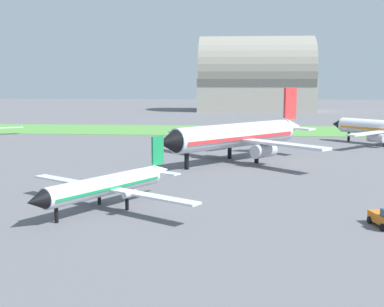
% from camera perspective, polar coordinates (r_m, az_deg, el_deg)
% --- Properties ---
extents(ground_plane, '(600.00, 600.00, 0.00)m').
position_cam_1_polar(ground_plane, '(76.00, -6.73, -2.25)').
color(ground_plane, slate).
extents(grass_taxiway_strip, '(360.00, 28.00, 0.08)m').
position_cam_1_polar(grass_taxiway_strip, '(141.45, -1.45, 2.71)').
color(grass_taxiway_strip, '#549342').
rests_on(grass_taxiway_strip, ground_plane).
extents(airplane_foreground_turboprop, '(21.16, 18.48, 7.21)m').
position_cam_1_polar(airplane_foreground_turboprop, '(55.22, -9.54, -3.52)').
color(airplane_foreground_turboprop, silver).
rests_on(airplane_foreground_turboprop, ground_plane).
extents(airplane_midfield_jet, '(27.79, 28.26, 12.51)m').
position_cam_1_polar(airplane_midfield_jet, '(86.22, 5.30, 2.06)').
color(airplane_midfield_jet, silver).
rests_on(airplane_midfield_jet, ground_plane).
extents(hangar_distant, '(51.88, 32.11, 33.68)m').
position_cam_1_polar(hangar_distant, '(233.12, 7.25, 8.42)').
color(hangar_distant, '#B2AD9E').
rests_on(hangar_distant, ground_plane).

